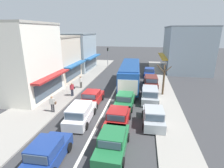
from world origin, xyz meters
TOP-DOWN VIEW (x-y plane):
  - ground_plane at (0.00, 0.00)m, footprint 140.00×140.00m
  - lane_centre_line at (0.00, 4.00)m, footprint 0.20×28.00m
  - sidewalk_left at (-6.80, 6.00)m, footprint 5.20×44.00m
  - kerb_right at (6.20, 6.00)m, footprint 2.80×44.00m
  - shopfront_corner_near at (-10.18, 0.80)m, footprint 7.54×7.41m
  - shopfront_mid_block at (-10.18, 8.24)m, footprint 7.33×7.17m
  - shopfront_far_end at (-10.18, 16.12)m, footprint 8.11×8.27m
  - building_right_far at (11.48, 19.44)m, footprint 8.60×10.93m
  - city_bus at (1.78, 7.07)m, footprint 3.04×10.94m
  - sedan_adjacent_lane_lead at (-1.69, 0.01)m, footprint 1.97×4.24m
  - sedan_behind_bus_mid at (1.90, -0.04)m, footprint 2.04×4.27m
  - sedan_queue_gap_filler at (1.74, -3.92)m, footprint 1.99×4.25m
  - hatchback_adjacent_lane_trail at (-1.70, -8.99)m, footprint 1.89×3.74m
  - sedan_behind_bus_near at (1.90, -7.25)m, footprint 1.97×4.24m
  - wagon_queue_far_back at (-1.57, -3.80)m, footprint 2.06×4.56m
  - parked_hatchback_kerb_front at (4.65, -3.24)m, footprint 1.93×3.76m
  - parked_wagon_kerb_second at (4.48, 2.07)m, footprint 1.97×4.52m
  - parked_wagon_kerb_third at (4.73, 7.40)m, footprint 2.03×4.55m
  - parked_sedan_kerb_rear at (4.64, 13.37)m, footprint 2.00×4.25m
  - traffic_light_downstreet at (-4.01, 19.61)m, footprint 0.33×0.24m
  - street_tree_right at (6.07, 4.12)m, footprint 1.74×1.66m
  - pedestrian_with_handbag_near at (-4.57, 1.55)m, footprint 0.46×0.63m
  - pedestrian_browsing_midblock at (-4.69, -2.86)m, footprint 0.65×0.32m
  - pedestrian_far_walker at (-4.64, 4.68)m, footprint 0.36×0.52m

SIDE VIEW (x-z plane):
  - ground_plane at x=0.00m, z-range 0.00..0.00m
  - lane_centre_line at x=0.00m, z-range 0.00..0.01m
  - kerb_right at x=6.20m, z-range 0.00..0.12m
  - sidewalk_left at x=-6.80m, z-range 0.00..0.14m
  - sedan_adjacent_lane_lead at x=-1.69m, z-range -0.07..1.40m
  - sedan_behind_bus_mid at x=1.90m, z-range -0.07..1.40m
  - sedan_queue_gap_filler at x=1.74m, z-range -0.07..1.40m
  - sedan_behind_bus_near at x=1.90m, z-range -0.07..1.40m
  - parked_sedan_kerb_rear at x=4.64m, z-range -0.07..1.40m
  - hatchback_adjacent_lane_trail at x=-1.70m, z-range -0.06..1.48m
  - parked_hatchback_kerb_front at x=4.65m, z-range -0.06..1.48m
  - wagon_queue_far_back at x=-1.57m, z-range -0.04..1.53m
  - parked_wagon_kerb_second at x=4.48m, z-range -0.04..1.53m
  - parked_wagon_kerb_third at x=4.73m, z-range -0.04..1.53m
  - pedestrian_far_walker at x=-4.64m, z-range 0.25..1.88m
  - pedestrian_with_handbag_near at x=-4.57m, z-range 0.25..1.88m
  - pedestrian_browsing_midblock at x=-4.69m, z-range 0.25..1.88m
  - street_tree_right at x=6.07m, z-range -0.15..3.88m
  - city_bus at x=1.78m, z-range 0.27..3.49m
  - traffic_light_downstreet at x=-4.01m, z-range 0.75..4.95m
  - shopfront_mid_block at x=-10.18m, z-range 0.00..6.86m
  - shopfront_far_end at x=-10.18m, z-range 0.00..7.13m
  - building_right_far at x=11.48m, z-range -0.01..8.40m
  - shopfront_corner_near at x=-10.18m, z-range -0.01..8.54m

